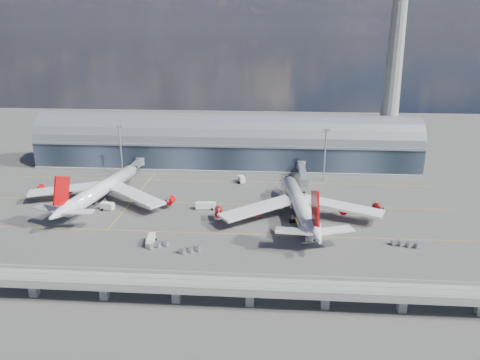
# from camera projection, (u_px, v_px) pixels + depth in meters

# --- Properties ---
(ground) EXTENTS (500.00, 500.00, 0.00)m
(ground) POSITION_uv_depth(u_px,v_px,m) (206.00, 222.00, 179.51)
(ground) COLOR #474744
(ground) RESTS_ON ground
(taxi_lines) EXTENTS (200.00, 80.12, 0.01)m
(taxi_lines) POSITION_uv_depth(u_px,v_px,m) (213.00, 202.00, 200.46)
(taxi_lines) COLOR gold
(taxi_lines) RESTS_ON ground
(terminal) EXTENTS (200.00, 30.00, 28.00)m
(terminal) POSITION_uv_depth(u_px,v_px,m) (226.00, 145.00, 249.88)
(terminal) COLOR #1D2631
(terminal) RESTS_ON ground
(control_tower) EXTENTS (19.00, 19.00, 103.00)m
(control_tower) POSITION_uv_depth(u_px,v_px,m) (394.00, 68.00, 236.06)
(control_tower) COLOR gray
(control_tower) RESTS_ON ground
(guideway) EXTENTS (220.00, 8.50, 7.20)m
(guideway) POSITION_uv_depth(u_px,v_px,m) (176.00, 285.00, 125.75)
(guideway) COLOR gray
(guideway) RESTS_ON ground
(floodlight_mast_left) EXTENTS (3.00, 0.70, 25.70)m
(floodlight_mast_left) POSITION_uv_depth(u_px,v_px,m) (121.00, 150.00, 230.92)
(floodlight_mast_left) COLOR gray
(floodlight_mast_left) RESTS_ON ground
(floodlight_mast_right) EXTENTS (3.00, 0.70, 25.70)m
(floodlight_mast_right) POSITION_uv_depth(u_px,v_px,m) (325.00, 153.00, 223.84)
(floodlight_mast_right) COLOR gray
(floodlight_mast_right) RESTS_ON ground
(airliner_left) EXTENTS (64.84, 68.24, 20.85)m
(airliner_left) POSITION_uv_depth(u_px,v_px,m) (100.00, 190.00, 196.45)
(airliner_left) COLOR white
(airliner_left) RESTS_ON ground
(airliner_right) EXTENTS (66.11, 69.14, 21.95)m
(airliner_right) POSITION_uv_depth(u_px,v_px,m) (300.00, 206.00, 179.65)
(airliner_right) COLOR white
(airliner_right) RESTS_ON ground
(jet_bridge_left) EXTENTS (4.40, 28.00, 7.25)m
(jet_bridge_left) POSITION_uv_depth(u_px,v_px,m) (134.00, 167.00, 231.31)
(jet_bridge_left) COLOR gray
(jet_bridge_left) RESTS_ON ground
(jet_bridge_right) EXTENTS (4.40, 32.00, 7.25)m
(jet_bridge_right) POSITION_uv_depth(u_px,v_px,m) (302.00, 172.00, 223.61)
(jet_bridge_right) COLOR gray
(jet_bridge_right) RESTS_ON ground
(service_truck_0) EXTENTS (2.99, 7.11, 2.86)m
(service_truck_0) POSITION_uv_depth(u_px,v_px,m) (151.00, 240.00, 160.99)
(service_truck_0) COLOR silver
(service_truck_0) RESTS_ON ground
(service_truck_1) EXTENTS (5.78, 3.62, 3.11)m
(service_truck_1) POSITION_uv_depth(u_px,v_px,m) (107.00, 206.00, 190.91)
(service_truck_1) COLOR silver
(service_truck_1) RESTS_ON ground
(service_truck_2) EXTENTS (8.37, 3.16, 2.96)m
(service_truck_2) POSITION_uv_depth(u_px,v_px,m) (206.00, 206.00, 191.66)
(service_truck_2) COLOR silver
(service_truck_2) RESTS_ON ground
(service_truck_3) EXTENTS (3.70, 7.23, 3.33)m
(service_truck_3) POSITION_uv_depth(u_px,v_px,m) (310.00, 234.00, 165.32)
(service_truck_3) COLOR silver
(service_truck_3) RESTS_ON ground
(service_truck_4) EXTENTS (3.97, 5.83, 3.09)m
(service_truck_4) POSITION_uv_depth(u_px,v_px,m) (242.00, 179.00, 224.45)
(service_truck_4) COLOR silver
(service_truck_4) RESTS_ON ground
(service_truck_5) EXTENTS (5.84, 5.14, 2.74)m
(service_truck_5) POSITION_uv_depth(u_px,v_px,m) (276.00, 205.00, 192.78)
(service_truck_5) COLOR silver
(service_truck_5) RESTS_ON ground
(cargo_train_0) EXTENTS (8.00, 4.83, 1.79)m
(cargo_train_0) POSITION_uv_depth(u_px,v_px,m) (157.00, 245.00, 158.65)
(cargo_train_0) COLOR gray
(cargo_train_0) RESTS_ON ground
(cargo_train_1) EXTENTS (7.57, 4.58, 1.70)m
(cargo_train_1) POSITION_uv_depth(u_px,v_px,m) (190.00, 250.00, 155.15)
(cargo_train_1) COLOR gray
(cargo_train_1) RESTS_ON ground
(cargo_train_2) EXTENTS (10.26, 4.15, 1.70)m
(cargo_train_2) POSITION_uv_depth(u_px,v_px,m) (406.00, 244.00, 159.19)
(cargo_train_2) COLOR gray
(cargo_train_2) RESTS_ON ground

